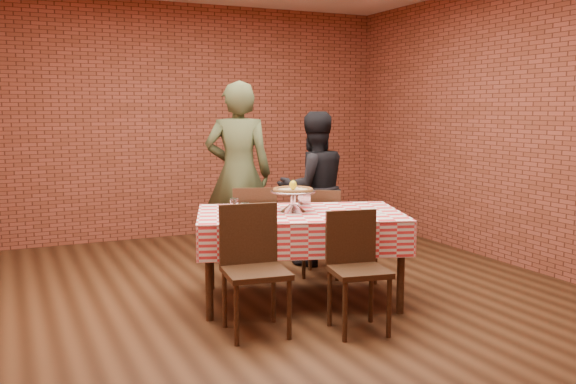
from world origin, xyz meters
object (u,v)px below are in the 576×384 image
at_px(condiment_caddy, 304,198).
at_px(chair_far_left, 255,231).
at_px(water_glass_left, 245,209).
at_px(water_glass_right, 234,205).
at_px(pizza_stand, 293,201).
at_px(diner_black, 313,189).
at_px(table, 300,257).
at_px(diner_olive, 238,173).
at_px(chair_near_left, 256,271).
at_px(chair_far_right, 323,232).
at_px(pizza, 293,190).
at_px(chair_near_right, 359,273).

bearing_deg(condiment_caddy, chair_far_left, 133.76).
distance_m(water_glass_left, water_glass_right, 0.27).
distance_m(pizza_stand, diner_black, 1.25).
relative_size(table, condiment_caddy, 10.93).
xyz_separation_m(water_glass_right, chair_far_left, (0.41, 0.58, -0.37)).
bearing_deg(diner_olive, chair_far_left, 108.64).
bearing_deg(chair_near_left, diner_olive, 79.55).
height_order(pizza_stand, diner_olive, diner_olive).
bearing_deg(pizza_stand, diner_olive, 88.81).
bearing_deg(chair_far_right, pizza_stand, 81.42).
bearing_deg(chair_far_left, chair_near_left, 88.56).
relative_size(table, pizza, 4.93).
xyz_separation_m(water_glass_right, diner_olive, (0.47, 1.17, 0.13)).
xyz_separation_m(condiment_caddy, chair_near_right, (-0.09, -1.08, -0.40)).
relative_size(pizza_stand, chair_near_right, 0.44).
xyz_separation_m(condiment_caddy, diner_olive, (-0.16, 1.21, 0.11)).
height_order(water_glass_left, chair_near_right, chair_near_right).
xyz_separation_m(pizza, diner_olive, (0.03, 1.40, 0.01)).
relative_size(chair_far_right, diner_black, 0.54).
relative_size(chair_near_right, chair_far_left, 0.98).
xyz_separation_m(pizza_stand, water_glass_left, (-0.45, -0.05, -0.03)).
bearing_deg(water_glass_left, diner_black, 42.77).
relative_size(table, chair_near_right, 1.91).
xyz_separation_m(chair_near_left, diner_black, (1.29, 1.64, 0.33)).
xyz_separation_m(pizza, chair_near_right, (0.11, -0.89, -0.50)).
distance_m(pizza, water_glass_left, 0.46).
bearing_deg(chair_far_right, diner_black, -67.58).
bearing_deg(pizza, chair_near_right, -83.17).
distance_m(pizza, chair_near_left, 0.97).
relative_size(pizza_stand, chair_near_left, 0.42).
xyz_separation_m(table, chair_far_left, (-0.07, 0.85, 0.07)).
bearing_deg(diner_olive, condiment_caddy, 122.05).
xyz_separation_m(pizza, diner_black, (0.71, 1.02, -0.14)).
bearing_deg(chair_near_right, diner_black, 82.21).
height_order(pizza, chair_near_right, pizza).
bearing_deg(chair_far_right, chair_near_left, 82.72).
bearing_deg(table, chair_far_right, 48.27).
xyz_separation_m(chair_near_right, chair_far_right, (0.49, 1.46, -0.01)).
bearing_deg(chair_near_left, pizza_stand, 53.01).
bearing_deg(diner_olive, chair_far_right, 148.64).
height_order(water_glass_right, chair_near_right, chair_near_right).
height_order(table, pizza, pizza).
bearing_deg(chair_near_right, water_glass_left, 133.01).
relative_size(water_glass_right, chair_near_left, 0.12).
xyz_separation_m(water_glass_left, water_glass_right, (0.01, 0.27, 0.00)).
xyz_separation_m(table, pizza_stand, (-0.04, 0.05, 0.47)).
xyz_separation_m(water_glass_right, diner_black, (1.15, 0.80, -0.02)).
bearing_deg(water_glass_left, table, 0.03).
relative_size(water_glass_right, diner_black, 0.07).
bearing_deg(water_glass_right, chair_far_right, 18.73).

